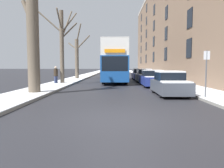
# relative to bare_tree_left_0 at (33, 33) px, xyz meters

# --- Properties ---
(ground_plane) EXTENTS (320.00, 320.00, 0.00)m
(ground_plane) POSITION_rel_bare_tree_left_0_xyz_m (5.25, -6.39, -3.79)
(ground_plane) COLOR #28282D
(sidewalk_left) EXTENTS (2.65, 130.00, 0.16)m
(sidewalk_left) POSITION_rel_bare_tree_left_0_xyz_m (-0.30, 46.61, -3.71)
(sidewalk_left) COLOR gray
(sidewalk_left) RESTS_ON ground
(sidewalk_right) EXTENTS (2.65, 130.00, 0.16)m
(sidewalk_right) POSITION_rel_bare_tree_left_0_xyz_m (10.79, 46.61, -3.71)
(sidewalk_right) COLOR gray
(sidewalk_right) RESTS_ON ground
(terrace_facade_right) EXTENTS (9.10, 53.47, 17.36)m
(terrace_facade_right) POSITION_rel_bare_tree_left_0_xyz_m (16.61, 26.23, 4.89)
(terrace_facade_right) COLOR #7A604C
(terrace_facade_right) RESTS_ON ground
(bare_tree_left_0) EXTENTS (1.30, 2.20, 7.59)m
(bare_tree_left_0) POSITION_rel_bare_tree_left_0_xyz_m (0.00, 0.00, 0.00)
(bare_tree_left_0) COLOR brown
(bare_tree_left_0) RESTS_ON ground
(bare_tree_left_1) EXTENTS (3.79, 3.99, 7.41)m
(bare_tree_left_1) POSITION_rel_bare_tree_left_0_xyz_m (-0.08, 7.82, 0.23)
(bare_tree_left_1) COLOR brown
(bare_tree_left_1) RESTS_ON ground
(bare_tree_left_2) EXTENTS (3.30, 2.25, 7.32)m
(bare_tree_left_2) POSITION_rel_bare_tree_left_0_xyz_m (-0.03, 16.02, -0.73)
(bare_tree_left_2) COLOR brown
(bare_tree_left_2) RESTS_ON ground
(double_decker_bus) EXTENTS (2.61, 11.09, 4.37)m
(double_decker_bus) POSITION_rel_bare_tree_left_0_xyz_m (5.05, 11.27, -1.33)
(double_decker_bus) COLOR #194C99
(double_decker_bus) RESTS_ON ground
(parked_car_0) EXTENTS (1.71, 3.97, 1.48)m
(parked_car_0) POSITION_rel_bare_tree_left_0_xyz_m (8.39, -0.25, -3.11)
(parked_car_0) COLOR #474C56
(parked_car_0) RESTS_ON ground
(parked_car_1) EXTENTS (1.87, 4.38, 1.45)m
(parked_car_1) POSITION_rel_bare_tree_left_0_xyz_m (8.39, 5.81, -3.12)
(parked_car_1) COLOR navy
(parked_car_1) RESTS_ON ground
(parked_car_2) EXTENTS (1.75, 4.05, 1.50)m
(parked_car_2) POSITION_rel_bare_tree_left_0_xyz_m (8.39, 11.05, -3.10)
(parked_car_2) COLOR #474C56
(parked_car_2) RESTS_ON ground
(parked_car_3) EXTENTS (1.84, 4.10, 1.47)m
(parked_car_3) POSITION_rel_bare_tree_left_0_xyz_m (8.39, 16.05, -3.12)
(parked_car_3) COLOR navy
(parked_car_3) RESTS_ON ground
(pedestrian_left_sidewalk) EXTENTS (0.39, 0.39, 1.78)m
(pedestrian_left_sidewalk) POSITION_rel_bare_tree_left_0_xyz_m (-0.61, 7.33, -2.82)
(pedestrian_left_sidewalk) COLOR navy
(pedestrian_left_sidewalk) RESTS_ON ground
(street_sign_post) EXTENTS (0.32, 0.07, 2.57)m
(street_sign_post) POSITION_rel_bare_tree_left_0_xyz_m (9.77, -2.20, -2.32)
(street_sign_post) COLOR #4C4F54
(street_sign_post) RESTS_ON ground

